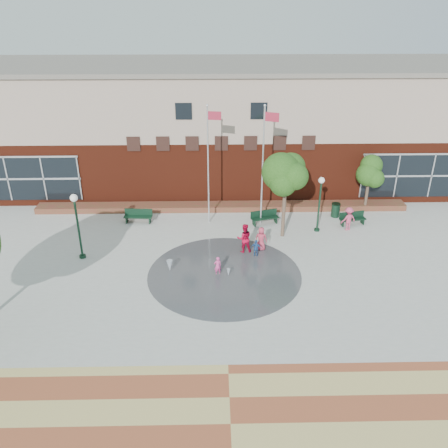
{
  "coord_description": "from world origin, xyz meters",
  "views": [
    {
      "loc": [
        -0.5,
        -19.04,
        13.98
      ],
      "look_at": [
        0.0,
        4.0,
        2.6
      ],
      "focal_mm": 38.0,
      "sensor_mm": 36.0,
      "label": 1
    }
  ],
  "objects_px": {
    "flagpole_right": "(264,161)",
    "flagpole_left": "(209,160)",
    "bench_left": "(138,219)",
    "child_splash": "(218,266)",
    "trash_can": "(335,210)"
  },
  "relations": [
    {
      "from": "flagpole_left",
      "to": "trash_can",
      "type": "bearing_deg",
      "value": 14.75
    },
    {
      "from": "bench_left",
      "to": "child_splash",
      "type": "relative_size",
      "value": 1.73
    },
    {
      "from": "flagpole_left",
      "to": "flagpole_right",
      "type": "distance_m",
      "value": 3.45
    },
    {
      "from": "bench_left",
      "to": "trash_can",
      "type": "height_order",
      "value": "trash_can"
    },
    {
      "from": "child_splash",
      "to": "trash_can",
      "type": "bearing_deg",
      "value": -156.26
    },
    {
      "from": "trash_can",
      "to": "child_splash",
      "type": "height_order",
      "value": "child_splash"
    },
    {
      "from": "flagpole_right",
      "to": "trash_can",
      "type": "bearing_deg",
      "value": 33.45
    },
    {
      "from": "bench_left",
      "to": "trash_can",
      "type": "relative_size",
      "value": 1.91
    },
    {
      "from": "flagpole_left",
      "to": "bench_left",
      "type": "xyz_separation_m",
      "value": [
        -4.76,
        0.03,
        -4.09
      ]
    },
    {
      "from": "trash_can",
      "to": "child_splash",
      "type": "xyz_separation_m",
      "value": [
        -8.13,
        -7.21,
        0.05
      ]
    },
    {
      "from": "bench_left",
      "to": "trash_can",
      "type": "bearing_deg",
      "value": 7.09
    },
    {
      "from": "flagpole_right",
      "to": "child_splash",
      "type": "relative_size",
      "value": 7.23
    },
    {
      "from": "trash_can",
      "to": "flagpole_right",
      "type": "bearing_deg",
      "value": -168.3
    },
    {
      "from": "flagpole_right",
      "to": "flagpole_left",
      "type": "bearing_deg",
      "value": -164.62
    },
    {
      "from": "flagpole_left",
      "to": "bench_left",
      "type": "height_order",
      "value": "flagpole_left"
    }
  ]
}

